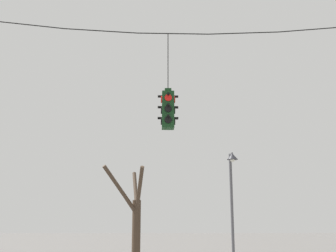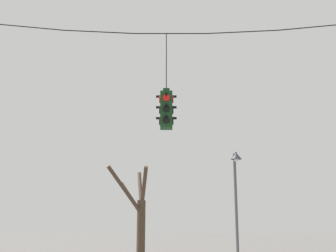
{
  "view_description": "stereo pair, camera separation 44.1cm",
  "coord_description": "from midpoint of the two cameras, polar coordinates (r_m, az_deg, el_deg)",
  "views": [
    {
      "loc": [
        -0.53,
        -10.97,
        1.78
      ],
      "look_at": [
        -0.14,
        0.43,
        4.49
      ],
      "focal_mm": 45.0,
      "sensor_mm": 36.0,
      "label": 1
    },
    {
      "loc": [
        -0.09,
        -10.97,
        1.78
      ],
      "look_at": [
        -0.14,
        0.43,
        4.49
      ],
      "focal_mm": 45.0,
      "sensor_mm": 36.0,
      "label": 2
    }
  ],
  "objects": [
    {
      "name": "span_wire",
      "position": [
        12.76,
        1.66,
        13.28
      ],
      "size": [
        14.81,
        0.03,
        0.66
      ],
      "color": "black"
    },
    {
      "name": "bare_tree",
      "position": [
        18.57,
        -3.11,
        -12.28
      ],
      "size": [
        1.8,
        3.02,
        4.27
      ],
      "color": "#423326",
      "rests_on": "ground_plane"
    },
    {
      "name": "traffic_light_over_intersection",
      "position": [
        11.84,
        1.07,
        2.27
      ],
      "size": [
        0.58,
        0.58,
        2.86
      ],
      "color": "#143819"
    },
    {
      "name": "street_lamp",
      "position": [
        17.52,
        10.19,
        -7.8
      ],
      "size": [
        0.45,
        0.77,
        4.74
      ],
      "color": "#515156",
      "rests_on": "ground_plane"
    }
  ]
}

